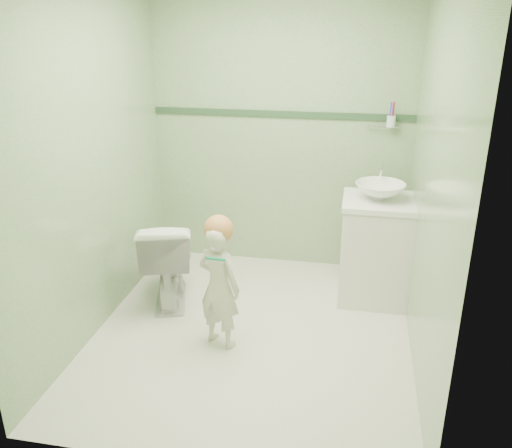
# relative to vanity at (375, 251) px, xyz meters

# --- Properties ---
(ground) EXTENTS (2.50, 2.50, 0.00)m
(ground) POSITION_rel_vanity_xyz_m (-0.84, -0.70, -0.40)
(ground) COLOR white
(ground) RESTS_ON ground
(room_shell) EXTENTS (2.50, 2.54, 2.40)m
(room_shell) POSITION_rel_vanity_xyz_m (-0.84, -0.70, 0.80)
(room_shell) COLOR #88AF7C
(room_shell) RESTS_ON ground
(trim_stripe) EXTENTS (2.20, 0.02, 0.05)m
(trim_stripe) POSITION_rel_vanity_xyz_m (-0.84, 0.54, 0.95)
(trim_stripe) COLOR #2B4A2F
(trim_stripe) RESTS_ON room_shell
(vanity) EXTENTS (0.52, 0.50, 0.80)m
(vanity) POSITION_rel_vanity_xyz_m (0.00, 0.00, 0.00)
(vanity) COLOR silver
(vanity) RESTS_ON ground
(counter) EXTENTS (0.54, 0.52, 0.04)m
(counter) POSITION_rel_vanity_xyz_m (0.00, 0.00, 0.41)
(counter) COLOR white
(counter) RESTS_ON vanity
(basin) EXTENTS (0.37, 0.37, 0.13)m
(basin) POSITION_rel_vanity_xyz_m (0.00, 0.00, 0.49)
(basin) COLOR white
(basin) RESTS_ON counter
(faucet) EXTENTS (0.03, 0.13, 0.18)m
(faucet) POSITION_rel_vanity_xyz_m (0.00, 0.19, 0.57)
(faucet) COLOR silver
(faucet) RESTS_ON counter
(cup_holder) EXTENTS (0.26, 0.07, 0.21)m
(cup_holder) POSITION_rel_vanity_xyz_m (0.05, 0.48, 0.93)
(cup_holder) COLOR silver
(cup_holder) RESTS_ON room_shell
(toilet) EXTENTS (0.57, 0.77, 0.70)m
(toilet) POSITION_rel_vanity_xyz_m (-1.58, -0.34, -0.05)
(toilet) COLOR white
(toilet) RESTS_ON ground
(toddler) EXTENTS (0.37, 0.32, 0.87)m
(toddler) POSITION_rel_vanity_xyz_m (-1.03, -0.86, 0.04)
(toddler) COLOR beige
(toddler) RESTS_ON ground
(hair_cap) EXTENTS (0.19, 0.19, 0.19)m
(hair_cap) POSITION_rel_vanity_xyz_m (-1.03, -0.83, 0.44)
(hair_cap) COLOR #C77E45
(hair_cap) RESTS_ON toddler
(teal_toothbrush) EXTENTS (0.11, 0.14, 0.08)m
(teal_toothbrush) POSITION_rel_vanity_xyz_m (-1.01, -1.00, 0.32)
(teal_toothbrush) COLOR #0E875F
(teal_toothbrush) RESTS_ON toddler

